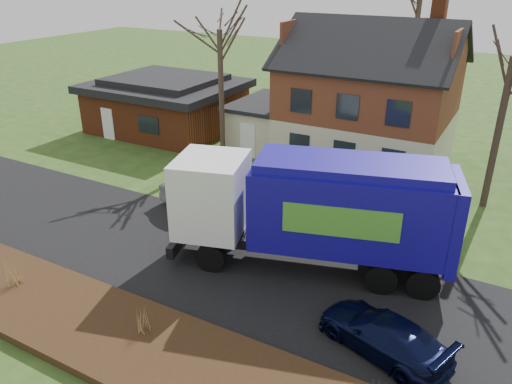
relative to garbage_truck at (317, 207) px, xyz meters
The scene contains 11 objects.
ground 5.02m from the garbage_truck, 159.51° to the right, with size 120.00×120.00×0.00m, color #284617.
road 5.02m from the garbage_truck, 159.51° to the right, with size 80.00×7.00×0.02m, color black.
mulch_verge 8.28m from the garbage_truck, 120.71° to the right, with size 80.00×3.50×0.30m, color black.
main_house 12.74m from the garbage_truck, 101.65° to the left, with size 12.95×8.95×9.26m.
ranch_house 19.75m from the garbage_truck, 144.40° to the left, with size 9.80×8.20×3.70m.
garbage_truck is the anchor object (origin of this frame).
silver_sedan 6.95m from the garbage_truck, 164.34° to the left, with size 1.53×4.38×1.44m, color #A8ACB0.
navy_wagon 5.26m from the garbage_truck, 42.67° to the right, with size 1.71×4.20×1.22m, color black.
tree_front_west 14.27m from the garbage_truck, 138.11° to the left, with size 3.46×3.46×10.29m.
grass_clump_west 11.05m from the garbage_truck, 142.94° to the right, with size 0.38×0.31×0.99m.
grass_clump_mid 7.27m from the garbage_truck, 115.50° to the right, with size 0.30×0.25×0.85m.
Camera 1 is at (10.00, -13.90, 10.62)m, focal length 35.00 mm.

